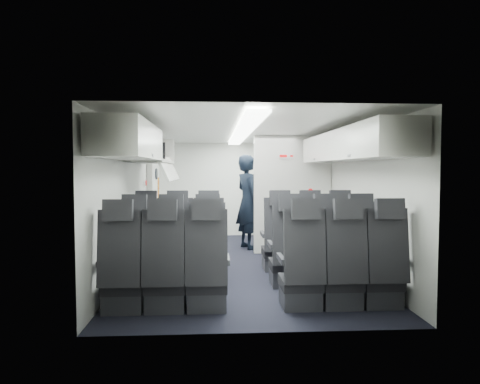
{
  "coord_description": "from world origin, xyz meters",
  "views": [
    {
      "loc": [
        -0.43,
        -6.93,
        1.53
      ],
      "look_at": [
        0.0,
        0.4,
        1.15
      ],
      "focal_mm": 32.0,
      "sensor_mm": 36.0,
      "label": 1
    }
  ],
  "objects": [
    {
      "name": "seat_row_front",
      "position": [
        -0.0,
        -0.53,
        0.4
      ],
      "size": [
        3.33,
        0.56,
        1.24
      ],
      "color": "black",
      "rests_on": "cabin_shell"
    },
    {
      "name": "overhead_bin_right_front",
      "position": [
        1.4,
        -0.25,
        1.86
      ],
      "size": [
        0.53,
        1.7,
        0.4
      ],
      "color": "silver",
      "rests_on": "cabin_shell"
    },
    {
      "name": "overhead_bin_right_rear",
      "position": [
        1.4,
        -2.0,
        1.86
      ],
      "size": [
        0.53,
        1.8,
        0.4
      ],
      "color": "silver",
      "rests_on": "cabin_shell"
    },
    {
      "name": "cabin_shell",
      "position": [
        0.0,
        0.0,
        1.12
      ],
      "size": [
        3.41,
        6.01,
        2.16
      ],
      "color": "black",
      "rests_on": "ground"
    },
    {
      "name": "carry_on_bag",
      "position": [
        -1.39,
        -0.4,
        1.82
      ],
      "size": [
        0.44,
        0.34,
        0.25
      ],
      "primitive_type": "cube",
      "rotation": [
        0.0,
        0.0,
        0.13
      ],
      "color": "black",
      "rests_on": "overhead_bin_left_front_open"
    },
    {
      "name": "seat_row_rear",
      "position": [
        -0.0,
        -2.33,
        0.4
      ],
      "size": [
        3.33,
        0.56,
        1.24
      ],
      "color": "black",
      "rests_on": "cabin_shell"
    },
    {
      "name": "overhead_bin_left_rear",
      "position": [
        -1.4,
        -2.0,
        1.86
      ],
      "size": [
        0.53,
        1.8,
        0.4
      ],
      "color": "silver",
      "rests_on": "cabin_shell"
    },
    {
      "name": "galley_unit",
      "position": [
        0.95,
        2.72,
        0.95
      ],
      "size": [
        0.85,
        0.52,
        1.9
      ],
      "color": "#939399",
      "rests_on": "cabin_shell"
    },
    {
      "name": "overhead_bin_left_front_open",
      "position": [
        -1.44,
        -0.25,
        1.74
      ],
      "size": [
        0.64,
        1.7,
        0.72
      ],
      "color": "#9E9E93",
      "rests_on": "cabin_shell"
    },
    {
      "name": "bulkhead_partition",
      "position": [
        0.98,
        0.8,
        1.08
      ],
      "size": [
        1.4,
        0.15,
        2.13
      ],
      "color": "silver",
      "rests_on": "cabin_shell"
    },
    {
      "name": "seat_row_mid",
      "position": [
        -0.0,
        -1.43,
        0.4
      ],
      "size": [
        3.33,
        0.56,
        1.24
      ],
      "color": "black",
      "rests_on": "cabin_shell"
    },
    {
      "name": "papers",
      "position": [
        0.4,
        1.29,
        1.03
      ],
      "size": [
        0.21,
        0.09,
        0.15
      ],
      "primitive_type": "cube",
      "rotation": [
        0.0,
        0.0,
        0.32
      ],
      "color": "white",
      "rests_on": "flight_attendant"
    },
    {
      "name": "boarding_door",
      "position": [
        -1.64,
        1.55,
        0.95
      ],
      "size": [
        0.12,
        1.27,
        1.86
      ],
      "color": "silver",
      "rests_on": "cabin_shell"
    },
    {
      "name": "flight_attendant",
      "position": [
        0.21,
        1.34,
        0.91
      ],
      "size": [
        0.66,
        0.78,
        1.83
      ],
      "primitive_type": "imported",
      "rotation": [
        0.0,
        0.0,
        1.97
      ],
      "color": "black",
      "rests_on": "ground"
    }
  ]
}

